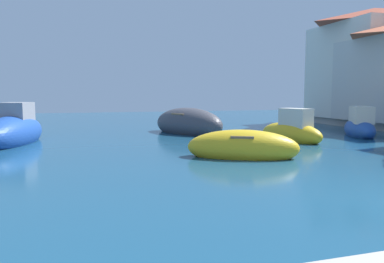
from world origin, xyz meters
The scene contains 6 objects.
moored_boat_0 centered at (7.00, 10.77, 0.47)m, with size 2.88×3.88×1.81m.
moored_boat_1 centered at (-1.19, 14.65, 0.51)m, with size 4.00×5.32×1.83m.
moored_boat_2 centered at (-9.75, 12.81, 0.53)m, with size 2.87×5.30×2.16m.
moored_boat_4 centered at (-1.61, 6.48, 0.35)m, with size 4.04×2.93×1.24m.
moored_boat_5 centered at (2.45, 9.94, 0.44)m, with size 2.16×3.70×1.78m.
waterfront_building_far centered at (13.00, 16.69, 4.39)m, with size 6.90×7.01×7.67m.
Camera 1 is at (-6.92, -5.06, 2.18)m, focal length 34.65 mm.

